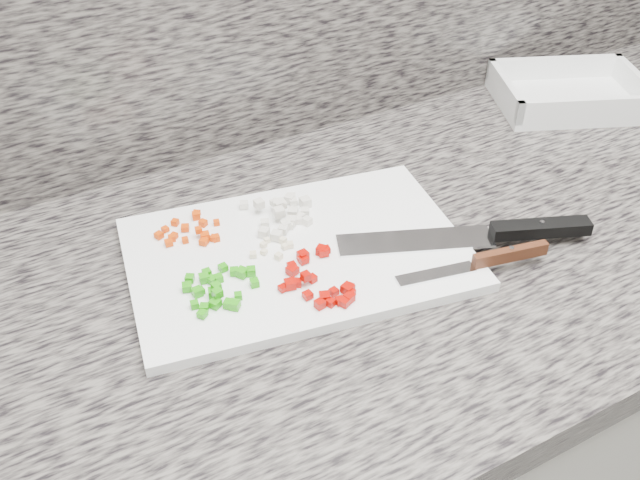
% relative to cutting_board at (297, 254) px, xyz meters
% --- Properties ---
extents(cabinet, '(3.92, 0.62, 0.86)m').
position_rel_cutting_board_xyz_m(cabinet, '(0.11, -0.02, -0.48)').
color(cabinet, beige).
rests_on(cabinet, ground).
extents(countertop, '(3.96, 0.64, 0.04)m').
position_rel_cutting_board_xyz_m(countertop, '(0.11, -0.02, -0.03)').
color(countertop, '#605B55').
rests_on(countertop, cabinet).
extents(cutting_board, '(0.44, 0.33, 0.01)m').
position_rel_cutting_board_xyz_m(cutting_board, '(0.00, 0.00, 0.00)').
color(cutting_board, white).
rests_on(cutting_board, countertop).
extents(carrot_pile, '(0.08, 0.07, 0.01)m').
position_rel_cutting_board_xyz_m(carrot_pile, '(-0.10, 0.09, 0.01)').
color(carrot_pile, '#CF3A04').
rests_on(carrot_pile, cutting_board).
extents(onion_pile, '(0.09, 0.10, 0.02)m').
position_rel_cutting_board_xyz_m(onion_pile, '(0.01, 0.06, 0.01)').
color(onion_pile, silver).
rests_on(onion_pile, cutting_board).
extents(green_pepper_pile, '(0.09, 0.08, 0.02)m').
position_rel_cutting_board_xyz_m(green_pepper_pile, '(-0.11, -0.03, 0.01)').
color(green_pepper_pile, '#24980D').
rests_on(green_pepper_pile, cutting_board).
extents(red_pepper_pile, '(0.09, 0.10, 0.02)m').
position_rel_cutting_board_xyz_m(red_pepper_pile, '(-0.01, -0.07, 0.01)').
color(red_pepper_pile, '#A20802').
rests_on(red_pepper_pile, cutting_board).
extents(garlic_pile, '(0.06, 0.04, 0.01)m').
position_rel_cutting_board_xyz_m(garlic_pile, '(-0.03, 0.01, 0.01)').
color(garlic_pile, beige).
rests_on(garlic_pile, cutting_board).
extents(chef_knife, '(0.30, 0.15, 0.02)m').
position_rel_cutting_board_xyz_m(chef_knife, '(0.23, -0.10, 0.01)').
color(chef_knife, silver).
rests_on(chef_knife, cutting_board).
extents(paring_knife, '(0.19, 0.05, 0.02)m').
position_rel_cutting_board_xyz_m(paring_knife, '(0.19, -0.13, 0.01)').
color(paring_knife, silver).
rests_on(paring_knife, cutting_board).
extents(tray, '(0.28, 0.25, 0.05)m').
position_rel_cutting_board_xyz_m(tray, '(0.58, 0.14, 0.01)').
color(tray, white).
rests_on(tray, countertop).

